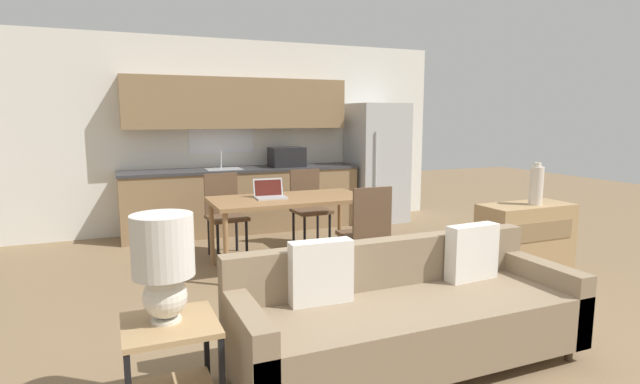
{
  "coord_description": "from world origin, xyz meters",
  "views": [
    {
      "loc": [
        -1.72,
        -2.56,
        1.62
      ],
      "look_at": [
        -0.0,
        1.5,
        0.95
      ],
      "focal_mm": 28.0,
      "sensor_mm": 36.0,
      "label": 1
    }
  ],
  "objects_px": {
    "side_table": "(171,352)",
    "dining_chair_far_right": "(309,204)",
    "refrigerator": "(377,163)",
    "table_lamp": "(163,260)",
    "dining_chair_far_left": "(225,211)",
    "couch": "(404,315)",
    "credenza": "(525,241)",
    "dining_chair_near_right": "(366,229)",
    "dining_table": "(289,203)",
    "laptop": "(270,193)",
    "vase": "(536,185)"
  },
  "relations": [
    {
      "from": "couch",
      "to": "side_table",
      "type": "height_order",
      "value": "couch"
    },
    {
      "from": "refrigerator",
      "to": "dining_table",
      "type": "height_order",
      "value": "refrigerator"
    },
    {
      "from": "side_table",
      "to": "dining_chair_far_right",
      "type": "distance_m",
      "value": 3.68
    },
    {
      "from": "side_table",
      "to": "dining_chair_near_right",
      "type": "xyz_separation_m",
      "value": [
        2.02,
        1.55,
        0.17
      ]
    },
    {
      "from": "dining_chair_near_right",
      "to": "laptop",
      "type": "distance_m",
      "value": 1.14
    },
    {
      "from": "credenza",
      "to": "dining_chair_near_right",
      "type": "xyz_separation_m",
      "value": [
        -1.52,
        0.52,
        0.15
      ]
    },
    {
      "from": "refrigerator",
      "to": "table_lamp",
      "type": "relative_size",
      "value": 3.09
    },
    {
      "from": "side_table",
      "to": "table_lamp",
      "type": "height_order",
      "value": "table_lamp"
    },
    {
      "from": "couch",
      "to": "side_table",
      "type": "relative_size",
      "value": 4.34
    },
    {
      "from": "dining_chair_near_right",
      "to": "couch",
      "type": "bearing_deg",
      "value": 72.19
    },
    {
      "from": "dining_table",
      "to": "couch",
      "type": "xyz_separation_m",
      "value": [
        -0.02,
        -2.33,
        -0.36
      ]
    },
    {
      "from": "vase",
      "to": "dining_chair_near_right",
      "type": "distance_m",
      "value": 1.73
    },
    {
      "from": "couch",
      "to": "dining_chair_near_right",
      "type": "distance_m",
      "value": 1.66
    },
    {
      "from": "table_lamp",
      "to": "dining_chair_far_left",
      "type": "bearing_deg",
      "value": 72.23
    },
    {
      "from": "refrigerator",
      "to": "laptop",
      "type": "distance_m",
      "value": 2.86
    },
    {
      "from": "dining_table",
      "to": "dining_chair_far_left",
      "type": "bearing_deg",
      "value": 126.1
    },
    {
      "from": "laptop",
      "to": "couch",
      "type": "bearing_deg",
      "value": -83.03
    },
    {
      "from": "table_lamp",
      "to": "dining_chair_far_left",
      "type": "height_order",
      "value": "table_lamp"
    },
    {
      "from": "table_lamp",
      "to": "credenza",
      "type": "relative_size",
      "value": 0.62
    },
    {
      "from": "couch",
      "to": "dining_chair_far_left",
      "type": "relative_size",
      "value": 2.39
    },
    {
      "from": "refrigerator",
      "to": "dining_chair_far_right",
      "type": "xyz_separation_m",
      "value": [
        -1.55,
        -1.05,
        -0.38
      ]
    },
    {
      "from": "credenza",
      "to": "dining_chair_far_left",
      "type": "xyz_separation_m",
      "value": [
        -2.58,
        2.02,
        0.15
      ]
    },
    {
      "from": "table_lamp",
      "to": "dining_chair_far_right",
      "type": "xyz_separation_m",
      "value": [
        2.04,
        3.05,
        -0.34
      ]
    },
    {
      "from": "vase",
      "to": "laptop",
      "type": "xyz_separation_m",
      "value": [
        -2.3,
        1.4,
        -0.14
      ]
    },
    {
      "from": "couch",
      "to": "side_table",
      "type": "xyz_separation_m",
      "value": [
        -1.47,
        0.01,
        0.02
      ]
    },
    {
      "from": "credenza",
      "to": "dining_chair_near_right",
      "type": "distance_m",
      "value": 1.61
    },
    {
      "from": "side_table",
      "to": "dining_chair_near_right",
      "type": "bearing_deg",
      "value": 37.48
    },
    {
      "from": "side_table",
      "to": "vase",
      "type": "distance_m",
      "value": 3.78
    },
    {
      "from": "side_table",
      "to": "table_lamp",
      "type": "distance_m",
      "value": 0.51
    },
    {
      "from": "dining_table",
      "to": "dining_chair_far_right",
      "type": "bearing_deg",
      "value": 55.03
    },
    {
      "from": "vase",
      "to": "credenza",
      "type": "bearing_deg",
      "value": 138.19
    },
    {
      "from": "dining_chair_near_right",
      "to": "dining_table",
      "type": "bearing_deg",
      "value": -54.04
    },
    {
      "from": "couch",
      "to": "dining_chair_far_left",
      "type": "distance_m",
      "value": 3.11
    },
    {
      "from": "side_table",
      "to": "laptop",
      "type": "xyz_separation_m",
      "value": [
        1.3,
        2.39,
        0.45
      ]
    },
    {
      "from": "side_table",
      "to": "vase",
      "type": "xyz_separation_m",
      "value": [
        3.6,
        0.99,
        0.59
      ]
    },
    {
      "from": "side_table",
      "to": "vase",
      "type": "relative_size",
      "value": 1.27
    },
    {
      "from": "table_lamp",
      "to": "dining_chair_far_right",
      "type": "relative_size",
      "value": 0.61
    },
    {
      "from": "refrigerator",
      "to": "couch",
      "type": "relative_size",
      "value": 0.79
    },
    {
      "from": "couch",
      "to": "dining_chair_near_right",
      "type": "xyz_separation_m",
      "value": [
        0.55,
        1.56,
        0.19
      ]
    },
    {
      "from": "dining_chair_far_right",
      "to": "laptop",
      "type": "relative_size",
      "value": 2.88
    },
    {
      "from": "vase",
      "to": "laptop",
      "type": "height_order",
      "value": "vase"
    },
    {
      "from": "dining_chair_far_right",
      "to": "dining_chair_far_left",
      "type": "bearing_deg",
      "value": 177.52
    },
    {
      "from": "couch",
      "to": "laptop",
      "type": "xyz_separation_m",
      "value": [
        -0.17,
        2.39,
        0.47
      ]
    },
    {
      "from": "refrigerator",
      "to": "table_lamp",
      "type": "xyz_separation_m",
      "value": [
        -3.59,
        -4.1,
        -0.04
      ]
    },
    {
      "from": "credenza",
      "to": "laptop",
      "type": "bearing_deg",
      "value": 148.89
    },
    {
      "from": "refrigerator",
      "to": "dining_chair_far_left",
      "type": "xyz_separation_m",
      "value": [
        -2.62,
        -1.06,
        -0.38
      ]
    },
    {
      "from": "dining_chair_near_right",
      "to": "dining_chair_far_left",
      "type": "bearing_deg",
      "value": -53.14
    },
    {
      "from": "refrigerator",
      "to": "dining_table",
      "type": "bearing_deg",
      "value": -139.17
    },
    {
      "from": "dining_table",
      "to": "credenza",
      "type": "bearing_deg",
      "value": -32.17
    },
    {
      "from": "refrigerator",
      "to": "credenza",
      "type": "distance_m",
      "value": 3.13
    }
  ]
}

